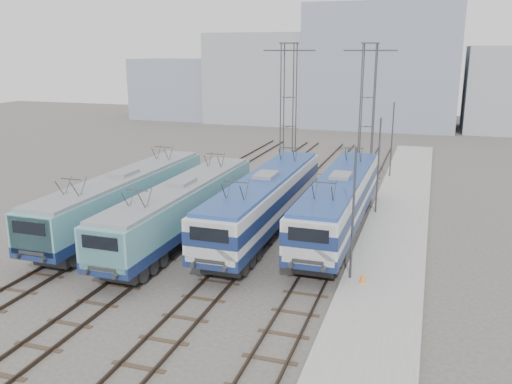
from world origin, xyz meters
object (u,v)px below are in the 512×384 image
Objects in this scene: catenary_tower_west at (288,107)px; mast_mid at (378,168)px; locomotive_center_left at (181,206)px; catenary_tower_east at (367,107)px; locomotive_far_right at (340,199)px; safety_cone at (363,277)px; mast_rear at (392,141)px; locomotive_far_left at (124,197)px; locomotive_center_right at (265,199)px; mast_front at (353,217)px.

catenary_tower_west reaches higher than mast_mid.
locomotive_center_left is 1.46× the size of catenary_tower_east.
catenary_tower_west is at bearing 118.01° from locomotive_far_right.
catenary_tower_east is 22.33× the size of safety_cone.
locomotive_center_left is 0.96× the size of locomotive_far_right.
catenary_tower_west reaches higher than mast_rear.
catenary_tower_east is 4.28m from mast_rear.
locomotive_far_left is at bearing -112.82° from catenary_tower_west.
locomotive_far_left is 4.57m from locomotive_center_left.
locomotive_center_right is at bearing 12.20° from locomotive_far_left.
mast_mid is (8.60, -8.00, -3.14)m from catenary_tower_west.
locomotive_center_left is at bearing 162.94° from safety_cone.
mast_rear is at bearing 91.58° from safety_cone.
locomotive_center_left is 21.24m from catenary_tower_east.
safety_cone is at bearing -88.42° from mast_rear.
locomotive_center_right is 8.88m from mast_mid.
locomotive_far_right is 15.31m from catenary_tower_east.
catenary_tower_east is at bearing 75.21° from locomotive_center_right.
catenary_tower_west is at bearing 67.18° from locomotive_far_left.
mast_front is (6.35, -5.91, 1.16)m from locomotive_center_right.
locomotive_far_left is 1.02× the size of locomotive_center_left.
locomotive_far_right is 33.95× the size of safety_cone.
mast_rear is at bearing 90.00° from mast_front.
locomotive_far_left reaches higher than locomotive_center_left.
mast_mid is at bearing -78.14° from catenary_tower_east.
safety_cone is (2.52, -7.68, -1.76)m from locomotive_far_right.
catenary_tower_west is 12.16m from mast_mid.
mast_front is at bearing -84.55° from catenary_tower_east.
locomotive_center_left is at bearing 163.75° from mast_front.
catenary_tower_west is 23.19m from safety_cone.
safety_cone is (0.67, -0.37, -2.93)m from mast_front.
catenary_tower_east is 10.69m from mast_mid.
catenary_tower_west is at bearing -155.06° from mast_rear.
locomotive_center_left is 0.95× the size of locomotive_center_right.
locomotive_center_right is 9.59m from safety_cone.
mast_front is 3.03m from safety_cone.
catenary_tower_east is (8.75, 18.84, 4.45)m from locomotive_center_left.
locomotive_far_right is 1.52× the size of catenary_tower_east.
locomotive_far_left is 0.97× the size of locomotive_center_right.
catenary_tower_east reaches higher than mast_rear.
mast_rear reaches higher than locomotive_far_left.
safety_cone is at bearing -65.53° from catenary_tower_west.
mast_front and mast_mid have the same top height.
locomotive_center_right is at bearing 138.19° from safety_cone.
safety_cone is (11.52, -3.54, -1.62)m from locomotive_center_left.
mast_front is (1.85, -7.31, 1.17)m from locomotive_far_right.
mast_mid reaches higher than locomotive_far_left.
mast_front is (8.60, -20.00, -3.14)m from catenary_tower_west.
locomotive_center_left is 11.38m from mast_front.
catenary_tower_east is (-0.25, 14.69, 4.32)m from locomotive_far_right.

